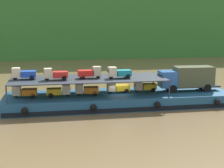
{
  "coord_description": "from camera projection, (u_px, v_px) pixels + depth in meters",
  "views": [
    {
      "loc": [
        -8.22,
        -40.08,
        10.21
      ],
      "look_at": [
        -0.89,
        0.0,
        2.7
      ],
      "focal_mm": 54.83,
      "sensor_mm": 36.0,
      "label": 1
    }
  ],
  "objects": [
    {
      "name": "mini_truck_lower_stern",
      "position": [
        24.0,
        91.0,
        39.54
      ],
      "size": [
        2.77,
        1.25,
        1.38
      ],
      "color": "orange",
      "rests_on": "cargo_barge"
    },
    {
      "name": "mini_truck_lower_mid",
      "position": [
        86.0,
        89.0,
        40.73
      ],
      "size": [
        2.79,
        1.3,
        1.38
      ],
      "color": "orange",
      "rests_on": "cargo_barge"
    },
    {
      "name": "mini_truck_upper_fore",
      "position": [
        90.0,
        72.0,
        40.67
      ],
      "size": [
        2.79,
        1.28,
        1.38
      ],
      "color": "red",
      "rests_on": "cargo_rack"
    },
    {
      "name": "mini_truck_upper_bow",
      "position": [
        119.0,
        73.0,
        40.6
      ],
      "size": [
        2.78,
        1.28,
        1.38
      ],
      "color": "teal",
      "rests_on": "cargo_rack"
    },
    {
      "name": "ground_plane",
      "position": [
        119.0,
        105.0,
        42.08
      ],
      "size": [
        400.0,
        400.0,
        0.0
      ],
      "primitive_type": "plane",
      "color": "brown"
    },
    {
      "name": "mini_truck_lower_bow",
      "position": [
        145.0,
        86.0,
        42.84
      ],
      "size": [
        2.74,
        1.21,
        1.38
      ],
      "color": "gold",
      "rests_on": "cargo_barge"
    },
    {
      "name": "mini_truck_lower_aft",
      "position": [
        59.0,
        91.0,
        40.0
      ],
      "size": [
        2.75,
        1.22,
        1.38
      ],
      "color": "gold",
      "rests_on": "cargo_barge"
    },
    {
      "name": "mini_truck_upper_stern",
      "position": [
        24.0,
        74.0,
        39.86
      ],
      "size": [
        2.75,
        1.21,
        1.38
      ],
      "color": "#1E47B7",
      "rests_on": "cargo_rack"
    },
    {
      "name": "mini_truck_upper_mid",
      "position": [
        55.0,
        74.0,
        39.4
      ],
      "size": [
        2.76,
        1.23,
        1.38
      ],
      "color": "red",
      "rests_on": "cargo_rack"
    },
    {
      "name": "mini_truck_lower_fore",
      "position": [
        118.0,
        87.0,
        42.03
      ],
      "size": [
        2.79,
        1.3,
        1.38
      ],
      "color": "gold",
      "rests_on": "cargo_barge"
    },
    {
      "name": "cargo_barge",
      "position": [
        119.0,
        99.0,
        41.91
      ],
      "size": [
        27.55,
        7.83,
        1.5
      ],
      "color": "navy",
      "rests_on": "ground"
    },
    {
      "name": "covered_lorry",
      "position": [
        188.0,
        78.0,
        43.03
      ],
      "size": [
        7.9,
        2.45,
        3.1
      ],
      "color": "#285BA3",
      "rests_on": "cargo_barge"
    },
    {
      "name": "cargo_rack",
      "position": [
        88.0,
        79.0,
        40.78
      ],
      "size": [
        18.35,
        6.44,
        2.0
      ],
      "color": "#2D333D",
      "rests_on": "cargo_barge"
    }
  ]
}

